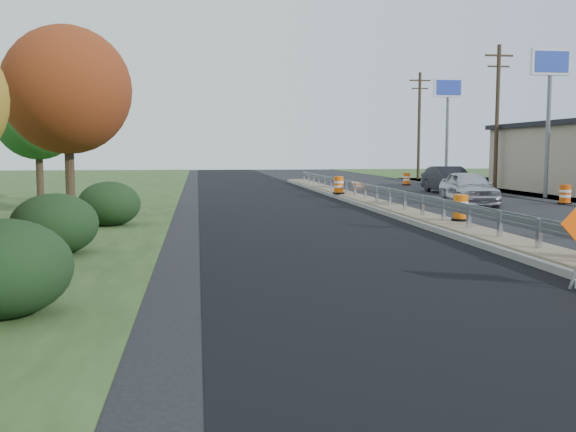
{
  "coord_description": "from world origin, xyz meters",
  "views": [
    {
      "loc": [
        -8.04,
        -16.14,
        2.54
      ],
      "look_at": [
        -6.07,
        -2.21,
        1.1
      ],
      "focal_mm": 40.0,
      "sensor_mm": 36.0,
      "label": 1
    }
  ],
  "objects": [
    {
      "name": "ground",
      "position": [
        0.0,
        0.0,
        0.0
      ],
      "size": [
        140.0,
        140.0,
        0.0
      ],
      "primitive_type": "plane",
      "color": "black",
      "rests_on": "ground"
    },
    {
      "name": "milled_overlay",
      "position": [
        -4.4,
        10.0,
        0.01
      ],
      "size": [
        7.2,
        120.0,
        0.01
      ],
      "primitive_type": "cube",
      "color": "black",
      "rests_on": "ground"
    },
    {
      "name": "median",
      "position": [
        0.0,
        8.0,
        0.11
      ],
      "size": [
        1.6,
        55.0,
        0.23
      ],
      "color": "gray",
      "rests_on": "ground"
    },
    {
      "name": "guardrail",
      "position": [
        0.0,
        9.0,
        0.73
      ],
      "size": [
        0.1,
        46.15,
        0.72
      ],
      "color": "silver",
      "rests_on": "median"
    },
    {
      "name": "pylon_sign_mid",
      "position": [
        10.5,
        16.0,
        6.48
      ],
      "size": [
        2.2,
        0.3,
        7.9
      ],
      "color": "slate",
      "rests_on": "ground"
    },
    {
      "name": "pylon_sign_north",
      "position": [
        10.5,
        30.0,
        6.48
      ],
      "size": [
        2.2,
        0.3,
        7.9
      ],
      "color": "slate",
      "rests_on": "ground"
    },
    {
      "name": "utility_pole_nmid",
      "position": [
        11.5,
        24.0,
        4.93
      ],
      "size": [
        1.9,
        0.26,
        9.4
      ],
      "color": "#473523",
      "rests_on": "ground"
    },
    {
      "name": "utility_pole_north",
      "position": [
        11.5,
        39.0,
        4.93
      ],
      "size": [
        1.9,
        0.26,
        9.4
      ],
      "color": "#473523",
      "rests_on": "ground"
    },
    {
      "name": "hedge_south",
      "position": [
        -11.0,
        -6.0,
        0.76
      ],
      "size": [
        2.09,
        2.09,
        1.52
      ],
      "primitive_type": "ellipsoid",
      "color": "black",
      "rests_on": "ground"
    },
    {
      "name": "hedge_mid",
      "position": [
        -11.5,
        0.0,
        0.76
      ],
      "size": [
        2.09,
        2.09,
        1.52
      ],
      "primitive_type": "ellipsoid",
      "color": "black",
      "rests_on": "ground"
    },
    {
      "name": "hedge_north",
      "position": [
        -11.0,
        6.0,
        0.76
      ],
      "size": [
        2.09,
        2.09,
        1.52
      ],
      "primitive_type": "ellipsoid",
      "color": "black",
      "rests_on": "ground"
    },
    {
      "name": "tree_near_red",
      "position": [
        -13.0,
        10.0,
        4.86
      ],
      "size": [
        4.95,
        4.95,
        7.35
      ],
      "color": "#473523",
      "rests_on": "ground"
    },
    {
      "name": "tree_near_back",
      "position": [
        -16.0,
        18.0,
        4.21
      ],
      "size": [
        4.29,
        4.29,
        6.37
      ],
      "color": "#473523",
      "rests_on": "ground"
    },
    {
      "name": "barrel_median_mid",
      "position": [
        0.55,
        3.9,
        0.64
      ],
      "size": [
        0.59,
        0.59,
        0.86
      ],
      "color": "black",
      "rests_on": "median"
    },
    {
      "name": "barrel_median_far",
      "position": [
        -0.55,
        17.44,
        0.68
      ],
      "size": [
        0.64,
        0.64,
        0.93
      ],
      "color": "black",
      "rests_on": "median"
    },
    {
      "name": "barrel_shoulder_near",
      "position": [
        9.2,
        11.99,
        0.45
      ],
      "size": [
        0.64,
        0.64,
        0.93
      ],
      "color": "black",
      "rests_on": "ground"
    },
    {
      "name": "barrel_shoulder_mid",
      "position": [
        8.29,
        22.07,
        0.45
      ],
      "size": [
        0.64,
        0.64,
        0.93
      ],
      "color": "black",
      "rests_on": "ground"
    },
    {
      "name": "barrel_shoulder_far",
      "position": [
        7.28,
        29.54,
        0.43
      ],
      "size": [
        0.62,
        0.62,
        0.9
      ],
      "color": "black",
      "rests_on": "ground"
    },
    {
      "name": "car_silver",
      "position": [
        4.6,
        12.49,
        0.8
      ],
      "size": [
        2.42,
        4.89,
        1.6
      ],
      "primitive_type": "imported",
      "rotation": [
        0.0,
        0.0,
        -0.11
      ],
      "color": "#BBBAC0",
      "rests_on": "ground"
    },
    {
      "name": "car_dark_mid",
      "position": [
        6.81,
        20.39,
        0.8
      ],
      "size": [
        1.75,
        4.89,
        1.6
      ],
      "primitive_type": "imported",
      "rotation": [
        0.0,
        0.0,
        0.01
      ],
      "color": "black",
      "rests_on": "ground"
    }
  ]
}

